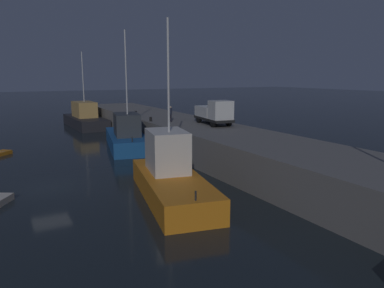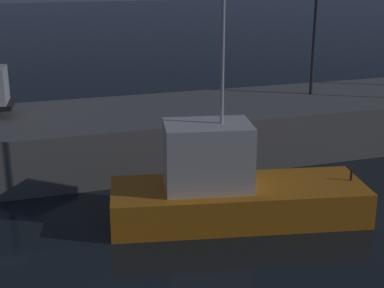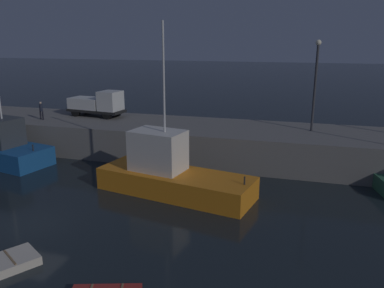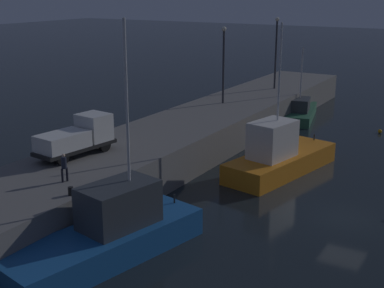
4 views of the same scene
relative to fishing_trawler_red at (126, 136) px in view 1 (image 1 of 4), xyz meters
name	(u,v)px [view 1 (image 1 of 4)]	position (x,y,z in m)	size (l,w,h in m)	color
ground_plane	(49,188)	(10.83, -9.19, -1.27)	(320.00, 320.00, 0.00)	black
pier_quay	(231,148)	(10.83, 5.91, 0.10)	(73.31, 7.52, 2.74)	slate
fishing_trawler_red	(126,136)	(0.00, 0.00, 0.00)	(11.53, 5.75, 11.93)	#195193
fishing_boat_white	(85,118)	(-18.67, -0.18, 0.02)	(12.37, 4.28, 10.93)	#232328
fishing_boat_orange	(171,176)	(16.53, -2.60, 0.07)	(10.85, 5.37, 11.00)	orange
utility_truck	(214,113)	(5.90, 7.19, 2.68)	(5.77, 2.62, 2.49)	black
dockworker	(171,113)	(1.66, 4.39, 2.41)	(0.43, 0.36, 1.65)	black
bollard_west	(136,113)	(-5.29, 3.01, 1.78)	(0.28, 0.28, 0.62)	black
bollard_central	(151,119)	(0.28, 2.67, 1.70)	(0.28, 0.28, 0.45)	black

